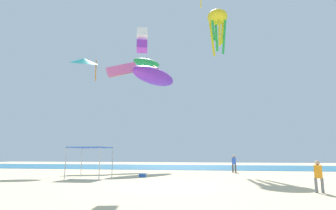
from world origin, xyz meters
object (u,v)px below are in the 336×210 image
object	(u,v)px
kite_delta_teal	(84,61)
kite_inflatable_green	(147,63)
kite_octopus_yellow	(217,19)
person_near_tent	(318,174)
kite_box_white	(142,40)
kite_parafoil_pink	(122,70)
cooler_box	(143,175)
person_leftmost	(234,162)
kite_inflatable_purple	(154,76)
canopy_tent	(91,149)

from	to	relation	value
kite_delta_teal	kite_inflatable_green	distance (m)	14.14
kite_octopus_yellow	kite_inflatable_green	distance (m)	14.32
person_near_tent	kite_inflatable_green	size ratio (longest dim) A/B	0.33
kite_octopus_yellow	kite_inflatable_green	world-z (taller)	kite_octopus_yellow
kite_box_white	kite_inflatable_green	world-z (taller)	kite_inflatable_green
person_near_tent	kite_delta_teal	xyz separation A→B (m)	(-22.16, 17.03, 13.14)
kite_parafoil_pink	kite_octopus_yellow	size ratio (longest dim) A/B	0.60
cooler_box	kite_inflatable_green	size ratio (longest dim) A/B	0.12
kite_delta_teal	cooler_box	bearing A→B (deg)	114.24
person_leftmost	kite_box_white	world-z (taller)	kite_box_white
kite_box_white	kite_inflatable_green	distance (m)	27.18
kite_inflatable_purple	kite_octopus_yellow	distance (m)	12.65
cooler_box	kite_box_white	xyz separation A→B (m)	(0.91, -4.06, 10.57)
kite_box_white	kite_octopus_yellow	xyz separation A→B (m)	(6.02, 19.44, 10.94)
person_near_tent	cooler_box	world-z (taller)	person_near_tent
canopy_tent	person_leftmost	world-z (taller)	canopy_tent
canopy_tent	kite_delta_teal	xyz separation A→B (m)	(-6.47, 10.42, 11.69)
kite_inflatable_purple	kite_parafoil_pink	size ratio (longest dim) A/B	2.15
kite_delta_teal	kite_inflatable_green	xyz separation A→B (m)	(5.19, 12.65, 3.60)
kite_inflatable_purple	kite_octopus_yellow	size ratio (longest dim) A/B	1.28
kite_inflatable_purple	kite_inflatable_green	distance (m)	8.78
kite_parafoil_pink	kite_delta_teal	bearing A→B (deg)	30.23
kite_parafoil_pink	person_near_tent	bearing A→B (deg)	87.86
cooler_box	canopy_tent	bearing A→B (deg)	-158.61
kite_box_white	kite_delta_teal	distance (m)	17.58
kite_octopus_yellow	kite_inflatable_green	size ratio (longest dim) A/B	1.43
person_near_tent	kite_box_white	distance (m)	15.05
canopy_tent	kite_parafoil_pink	bearing A→B (deg)	102.22
person_leftmost	kite_octopus_yellow	xyz separation A→B (m)	(-1.21, 7.12, 20.57)
person_near_tent	kite_box_white	size ratio (longest dim) A/B	0.86
kite_inflatable_purple	kite_inflatable_green	bearing A→B (deg)	-128.12
person_leftmost	kite_octopus_yellow	size ratio (longest dim) A/B	0.27
kite_inflatable_purple	kite_delta_teal	distance (m)	10.01
kite_parafoil_pink	kite_octopus_yellow	distance (m)	16.39
kite_inflatable_purple	kite_box_white	bearing A→B (deg)	38.82
cooler_box	kite_delta_teal	distance (m)	19.59
kite_parafoil_pink	kite_box_white	distance (m)	22.64
kite_octopus_yellow	kite_box_white	bearing A→B (deg)	-151.58
kite_inflatable_purple	kite_parafoil_pink	world-z (taller)	kite_parafoil_pink
person_leftmost	kite_inflatable_purple	distance (m)	17.24
kite_inflatable_purple	person_leftmost	bearing A→B (deg)	88.08
person_leftmost	kite_box_white	distance (m)	17.23
person_leftmost	kite_inflatable_green	world-z (taller)	kite_inflatable_green
canopy_tent	person_near_tent	world-z (taller)	canopy_tent
kite_inflatable_purple	kite_delta_teal	size ratio (longest dim) A/B	1.80
person_leftmost	kite_box_white	bearing A→B (deg)	-87.24
cooler_box	kite_inflatable_purple	size ratio (longest dim) A/B	0.06
cooler_box	kite_octopus_yellow	xyz separation A→B (m)	(6.93, 15.38, 21.51)
kite_delta_teal	canopy_tent	bearing A→B (deg)	95.76
person_near_tent	kite_octopus_yellow	distance (m)	31.76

